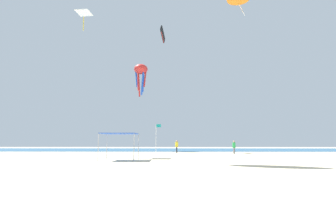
{
  "coord_description": "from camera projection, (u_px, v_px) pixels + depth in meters",
  "views": [
    {
      "loc": [
        -1.42,
        -21.96,
        1.63
      ],
      "look_at": [
        -1.85,
        6.57,
        5.14
      ],
      "focal_mm": 26.06,
      "sensor_mm": 36.0,
      "label": 1
    }
  ],
  "objects": [
    {
      "name": "ocean_strip",
      "position": [
        179.0,
        150.0,
        51.06
      ],
      "size": [
        110.0,
        21.77,
        0.03
      ],
      "primitive_type": "cube",
      "color": "#28608C",
      "rests_on": "ground"
    },
    {
      "name": "ground",
      "position": [
        188.0,
        161.0,
        21.56
      ],
      "size": [
        110.0,
        110.0,
        0.1
      ],
      "primitive_type": "cube",
      "color": "beige"
    },
    {
      "name": "kite_parafoil_black",
      "position": [
        163.0,
        35.0,
        45.56
      ],
      "size": [
        0.86,
        3.57,
        2.18
      ],
      "rotation": [
        0.0,
        0.0,
        1.43
      ],
      "color": "black"
    },
    {
      "name": "banner_flag",
      "position": [
        156.0,
        137.0,
        28.35
      ],
      "size": [
        0.61,
        0.06,
        3.68
      ],
      "color": "silver",
      "rests_on": "ground"
    },
    {
      "name": "kite_diamond_white",
      "position": [
        84.0,
        14.0,
        34.23
      ],
      "size": [
        2.1,
        2.1,
        2.66
      ],
      "rotation": [
        0.0,
        0.0,
        6.19
      ],
      "color": "white"
    },
    {
      "name": "person_near_tent",
      "position": [
        177.0,
        145.0,
        36.78
      ],
      "size": [
        0.45,
        0.5,
        1.89
      ],
      "rotation": [
        0.0,
        0.0,
        4.76
      ],
      "color": "black",
      "rests_on": "ground"
    },
    {
      "name": "person_leftmost",
      "position": [
        234.0,
        146.0,
        33.91
      ],
      "size": [
        0.43,
        0.43,
        1.81
      ],
      "rotation": [
        0.0,
        0.0,
        4.15
      ],
      "color": "slate",
      "rests_on": "ground"
    },
    {
      "name": "kite_octopus_red",
      "position": [
        141.0,
        71.0,
        47.64
      ],
      "size": [
        2.68,
        2.68,
        6.28
      ],
      "rotation": [
        0.0,
        0.0,
        0.01
      ],
      "color": "red"
    },
    {
      "name": "canopy_tent",
      "position": [
        120.0,
        135.0,
        22.3
      ],
      "size": [
        3.14,
        2.86,
        2.41
      ],
      "color": "#B2B2B7",
      "rests_on": "ground"
    }
  ]
}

